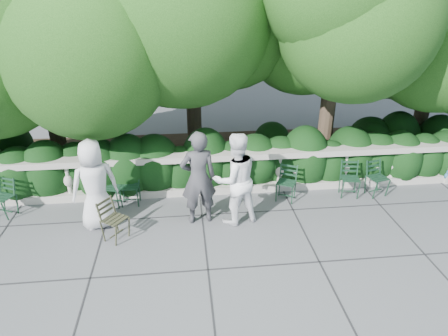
{
  "coord_description": "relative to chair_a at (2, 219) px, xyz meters",
  "views": [
    {
      "loc": [
        -0.82,
        -6.52,
        4.57
      ],
      "look_at": [
        0.0,
        1.0,
        1.0
      ],
      "focal_mm": 32.0,
      "sensor_mm": 36.0,
      "label": 1
    }
  ],
  "objects": [
    {
      "name": "ground",
      "position": [
        4.72,
        -1.11,
        0.0
      ],
      "size": [
        90.0,
        90.0,
        0.0
      ],
      "primitive_type": "plane",
      "color": "#4D4E54",
      "rests_on": "ground"
    },
    {
      "name": "balustrade",
      "position": [
        4.72,
        0.69,
        0.49
      ],
      "size": [
        12.0,
        0.44,
        1.0
      ],
      "color": "#9E998E",
      "rests_on": "ground"
    },
    {
      "name": "shrub_hedge",
      "position": [
        4.72,
        1.89,
        0.0
      ],
      "size": [
        15.0,
        2.6,
        1.7
      ],
      "primitive_type": null,
      "color": "black",
      "rests_on": "ground"
    },
    {
      "name": "tree_canopy",
      "position": [
        5.41,
        2.09,
        3.96
      ],
      "size": [
        15.04,
        6.52,
        6.78
      ],
      "color": "#3F3023",
      "rests_on": "ground"
    },
    {
      "name": "chair_a",
      "position": [
        0.0,
        0.0,
        0.0
      ],
      "size": [
        0.6,
        0.62,
        0.84
      ],
      "primitive_type": null,
      "rotation": [
        0.0,
        0.0,
        -0.42
      ],
      "color": "black",
      "rests_on": "ground"
    },
    {
      "name": "chair_b",
      "position": [
        2.66,
        0.2,
        0.0
      ],
      "size": [
        0.46,
        0.5,
        0.84
      ],
      "primitive_type": null,
      "rotation": [
        0.0,
        0.0,
        -0.04
      ],
      "color": "black",
      "rests_on": "ground"
    },
    {
      "name": "chair_c",
      "position": [
        2.24,
        0.21,
        0.0
      ],
      "size": [
        0.55,
        0.58,
        0.84
      ],
      "primitive_type": null,
      "rotation": [
        0.0,
        0.0,
        -0.26
      ],
      "color": "black",
      "rests_on": "ground"
    },
    {
      "name": "chair_d",
      "position": [
        7.64,
        0.04,
        0.0
      ],
      "size": [
        0.52,
        0.55,
        0.84
      ],
      "primitive_type": null,
      "rotation": [
        0.0,
        0.0,
        -0.17
      ],
      "color": "black",
      "rests_on": "ground"
    },
    {
      "name": "chair_e",
      "position": [
        6.09,
        0.02,
        0.0
      ],
      "size": [
        0.61,
        0.63,
        0.84
      ],
      "primitive_type": null,
      "rotation": [
        0.0,
        0.0,
        -0.46
      ],
      "color": "black",
      "rests_on": "ground"
    },
    {
      "name": "chair_f",
      "position": [
        8.35,
        0.01,
        0.0
      ],
      "size": [
        0.55,
        0.58,
        0.84
      ],
      "primitive_type": null,
      "rotation": [
        0.0,
        0.0,
        0.26
      ],
      "color": "black",
      "rests_on": "ground"
    },
    {
      "name": "chair_weathered",
      "position": [
        2.64,
        -1.08,
        0.0
      ],
      "size": [
        0.65,
        0.64,
        0.84
      ],
      "primitive_type": null,
      "rotation": [
        0.0,
        0.0,
        0.95
      ],
      "color": "black",
      "rests_on": "ground"
    },
    {
      "name": "person_businessman",
      "position": [
        2.13,
        -0.46,
        0.93
      ],
      "size": [
        1.06,
        0.87,
        1.86
      ],
      "primitive_type": "imported",
      "rotation": [
        0.0,
        0.0,
        3.49
      ],
      "color": "silver",
      "rests_on": "ground"
    },
    {
      "name": "person_woman_grey",
      "position": [
        4.16,
        -0.51,
        0.99
      ],
      "size": [
        0.78,
        0.58,
        1.98
      ],
      "primitive_type": "imported",
      "rotation": [
        0.0,
        0.0,
        3.29
      ],
      "color": "#38383D",
      "rests_on": "ground"
    },
    {
      "name": "person_casual_man",
      "position": [
        4.9,
        -0.59,
        0.97
      ],
      "size": [
        1.11,
        0.97,
        1.94
      ],
      "primitive_type": "imported",
      "rotation": [
        0.0,
        0.0,
        3.43
      ],
      "color": "white",
      "rests_on": "ground"
    }
  ]
}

